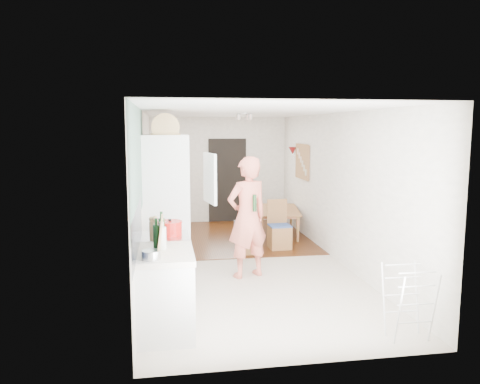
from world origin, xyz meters
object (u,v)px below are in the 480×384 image
object	(u,v)px
dining_table	(279,224)
stool	(248,243)
person	(247,206)
drying_rack	(408,303)
dining_chair	(280,225)

from	to	relation	value
dining_table	stool	xyz separation A→B (m)	(-0.92, -1.40, -0.03)
person	drying_rack	distance (m)	2.80
stool	drying_rack	xyz separation A→B (m)	(1.09, -3.65, 0.20)
drying_rack	dining_table	bearing A→B (deg)	92.93
drying_rack	dining_chair	bearing A→B (deg)	97.50
dining_chair	drying_rack	xyz separation A→B (m)	(0.44, -3.90, -0.06)
person	stool	xyz separation A→B (m)	(0.23, 1.27, -0.88)
dining_table	drying_rack	size ratio (longest dim) A/B	1.66
stool	person	bearing A→B (deg)	-100.45
dining_chair	drying_rack	bearing A→B (deg)	-85.78
person	drying_rack	xyz separation A→B (m)	(1.32, -2.38, -0.68)
stool	drying_rack	distance (m)	3.81
stool	drying_rack	bearing A→B (deg)	-73.39
dining_table	dining_chair	distance (m)	1.21
dining_table	stool	distance (m)	1.68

